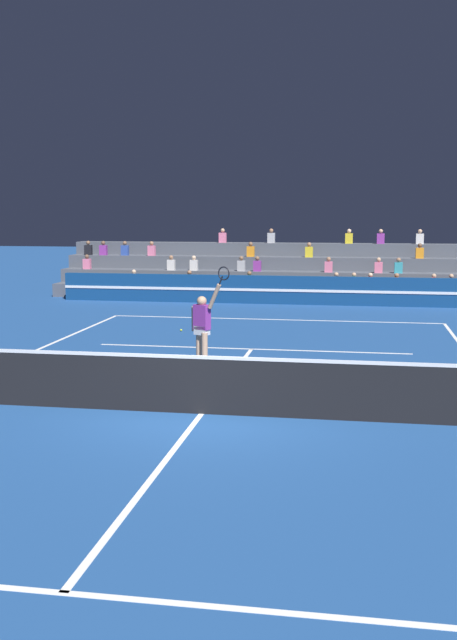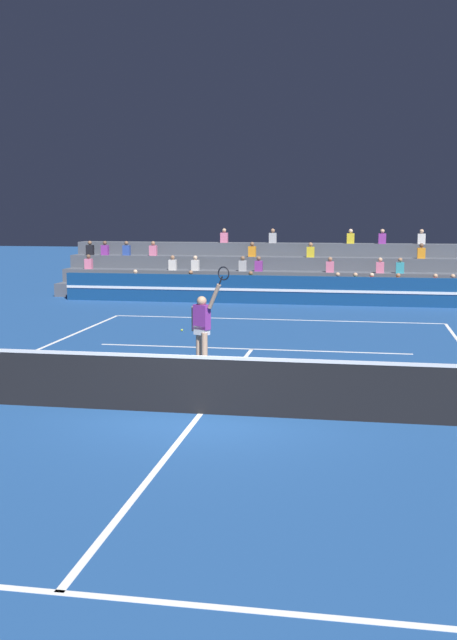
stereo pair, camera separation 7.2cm
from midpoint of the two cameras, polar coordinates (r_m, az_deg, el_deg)
name	(u,v)px [view 1 (the left image)]	position (r m, az deg, el deg)	size (l,w,h in m)	color
ground_plane	(202,414)	(13.47, -2.22, -7.16)	(120.00, 120.00, 0.00)	navy
court_lines	(202,414)	(13.47, -2.22, -7.14)	(11.10, 23.90, 0.01)	white
tennis_net	(201,384)	(13.33, -2.24, -4.91)	(12.00, 0.10, 1.10)	black
sponsor_banner_wall	(286,290)	(29.13, 4.36, 2.29)	(18.00, 0.26, 1.10)	navy
bleacher_stand	(293,276)	(32.24, 4.89, 3.36)	(19.90, 3.80, 2.83)	#4C515B
tennis_player	(203,328)	(16.76, -2.11, -0.64)	(1.00, 0.62, 2.45)	tan
tennis_ball	(181,330)	(22.59, -3.72, -0.77)	(0.07, 0.07, 0.07)	#C6DB33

